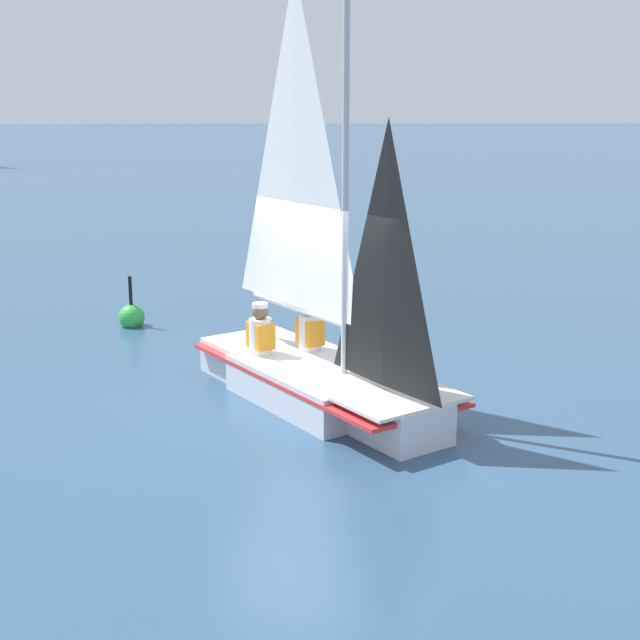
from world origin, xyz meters
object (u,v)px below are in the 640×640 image
(sailboat_main, at_px, (318,345))
(buoy_marker, at_px, (132,317))
(sailor_helm, at_px, (310,339))
(sailor_crew, at_px, (261,342))

(sailboat_main, height_order, buoy_marker, sailboat_main)
(sailor_helm, xyz_separation_m, buoy_marker, (3.03, -3.20, -0.47))
(sailor_helm, bearing_deg, sailor_crew, -108.28)
(sailboat_main, distance_m, buoy_marker, 5.04)
(sailboat_main, bearing_deg, buoy_marker, -175.18)
(sailboat_main, height_order, sailor_helm, sailboat_main)
(sailor_helm, height_order, sailor_crew, same)
(sailor_crew, distance_m, buoy_marker, 4.16)
(sailor_crew, xyz_separation_m, buoy_marker, (2.37, -3.39, -0.47))
(sailor_helm, bearing_deg, buoy_marker, -170.41)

